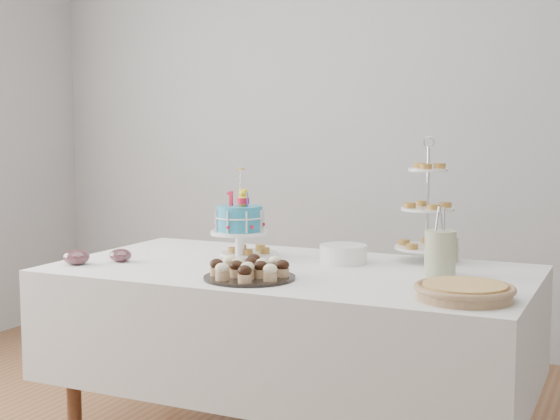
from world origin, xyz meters
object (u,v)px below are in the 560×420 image
at_px(birthday_cake, 240,234).
at_px(pastry_plate, 249,252).
at_px(cupcake_tray, 249,269).
at_px(plate_stack, 343,254).
at_px(jam_bowl_b, 120,256).
at_px(utensil_pitcher, 440,251).
at_px(tiered_stand, 427,210).
at_px(table, 291,323).
at_px(jam_bowl_a, 76,257).
at_px(pie, 465,291).

distance_m(birthday_cake, pastry_plate, 0.12).
xyz_separation_m(cupcake_tray, plate_stack, (0.20, 0.47, 0.00)).
bearing_deg(jam_bowl_b, birthday_cake, 35.49).
distance_m(birthday_cake, cupcake_tray, 0.48).
height_order(pastry_plate, utensil_pitcher, utensil_pitcher).
height_order(plate_stack, utensil_pitcher, utensil_pitcher).
bearing_deg(tiered_stand, birthday_cake, -161.09).
xyz_separation_m(cupcake_tray, jam_bowl_b, (-0.67, 0.11, -0.01)).
xyz_separation_m(plate_stack, utensil_pitcher, (0.44, -0.11, 0.06)).
bearing_deg(table, jam_bowl_b, -166.51).
relative_size(jam_bowl_b, utensil_pitcher, 0.35).
distance_m(table, pastry_plate, 0.44).
relative_size(cupcake_tray, jam_bowl_b, 3.69).
xyz_separation_m(plate_stack, jam_bowl_a, (-0.99, -0.50, -0.01)).
height_order(cupcake_tray, utensil_pitcher, utensil_pitcher).
relative_size(table, pastry_plate, 7.60).
bearing_deg(plate_stack, birthday_cake, -171.16).
relative_size(pie, pastry_plate, 1.32).
distance_m(cupcake_tray, pastry_plate, 0.55).
height_order(birthday_cake, utensil_pitcher, birthday_cake).
height_order(tiered_stand, jam_bowl_b, tiered_stand).
relative_size(jam_bowl_a, jam_bowl_b, 1.17).
bearing_deg(cupcake_tray, jam_bowl_b, 170.92).
height_order(tiered_stand, plate_stack, tiered_stand).
relative_size(tiered_stand, jam_bowl_a, 4.82).
height_order(pie, plate_stack, plate_stack).
xyz_separation_m(birthday_cake, jam_bowl_a, (-0.54, -0.43, -0.08)).
xyz_separation_m(tiered_stand, jam_bowl_b, (-1.18, -0.56, -0.20)).
bearing_deg(pie, plate_stack, 141.29).
height_order(jam_bowl_a, jam_bowl_b, jam_bowl_a).
relative_size(pie, jam_bowl_a, 3.04).
bearing_deg(pie, jam_bowl_b, 175.36).
height_order(pie, utensil_pitcher, utensil_pitcher).
bearing_deg(jam_bowl_a, birthday_cake, 38.65).
bearing_deg(jam_bowl_a, tiered_stand, 28.02).
height_order(tiered_stand, jam_bowl_a, tiered_stand).
xyz_separation_m(plate_stack, pastry_plate, (-0.45, 0.01, -0.02)).
height_order(table, jam_bowl_a, jam_bowl_a).
xyz_separation_m(pie, jam_bowl_a, (-1.60, -0.02, 0.00)).
distance_m(table, birthday_cake, 0.47).
relative_size(plate_stack, utensil_pitcher, 0.74).
xyz_separation_m(tiered_stand, utensil_pitcher, (0.13, -0.30, -0.13)).
bearing_deg(utensil_pitcher, jam_bowl_a, -174.27).
height_order(jam_bowl_b, utensil_pitcher, utensil_pitcher).
distance_m(jam_bowl_b, utensil_pitcher, 1.33).
bearing_deg(tiered_stand, table, -140.06).
distance_m(pie, utensil_pitcher, 0.42).
height_order(pie, jam_bowl_a, jam_bowl_a).
bearing_deg(cupcake_tray, tiered_stand, 52.70).
bearing_deg(utensil_pitcher, jam_bowl_b, -178.48).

